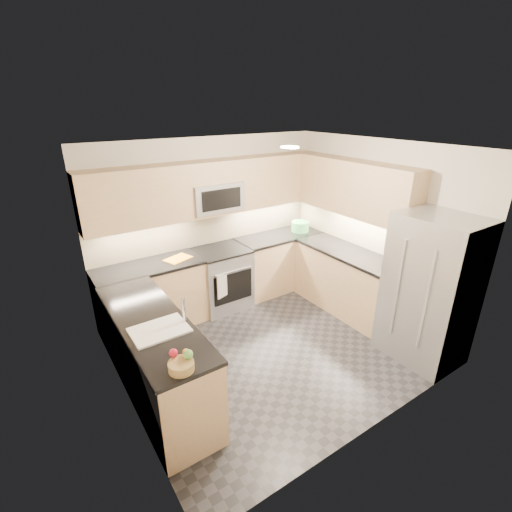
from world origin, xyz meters
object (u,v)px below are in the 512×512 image
object	(u,v)px
microwave	(215,196)
cutting_board	(178,259)
refrigerator	(430,290)
utensil_bowl	(300,226)
fruit_basket	(181,366)
gas_range	(222,279)

from	to	relation	value
microwave	cutting_board	size ratio (longest dim) A/B	2.20
refrigerator	utensil_bowl	distance (m)	2.41
fruit_basket	gas_range	bearing A→B (deg)	54.30
cutting_board	microwave	bearing A→B (deg)	10.67
gas_range	cutting_board	distance (m)	0.83
utensil_bowl	fruit_basket	bearing A→B (deg)	-144.93
cutting_board	refrigerator	bearing A→B (deg)	-48.85
refrigerator	gas_range	bearing A→B (deg)	120.88
refrigerator	utensil_bowl	size ratio (longest dim) A/B	6.25
gas_range	microwave	world-z (taller)	microwave
cutting_board	fruit_basket	distance (m)	2.33
utensil_bowl	refrigerator	bearing A→B (deg)	-90.94
microwave	cutting_board	xyz separation A→B (m)	(-0.67, -0.13, -0.75)
fruit_basket	microwave	bearing A→B (deg)	55.81
microwave	refrigerator	size ratio (longest dim) A/B	0.42
utensil_bowl	cutting_board	bearing A→B (deg)	179.42
refrigerator	fruit_basket	xyz separation A→B (m)	(-3.00, 0.27, 0.08)
refrigerator	utensil_bowl	world-z (taller)	refrigerator
microwave	utensil_bowl	world-z (taller)	microwave
cutting_board	fruit_basket	world-z (taller)	fruit_basket
refrigerator	fruit_basket	bearing A→B (deg)	174.88
fruit_basket	refrigerator	bearing A→B (deg)	-5.12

